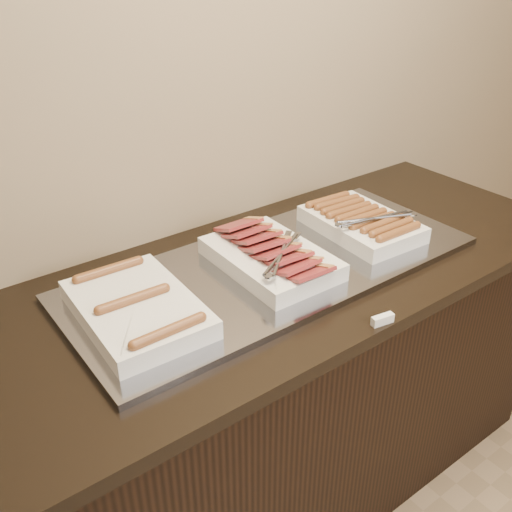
{
  "coord_description": "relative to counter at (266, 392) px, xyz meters",
  "views": [
    {
      "loc": [
        -0.86,
        1.04,
        1.74
      ],
      "look_at": [
        -0.04,
        2.13,
        0.97
      ],
      "focal_mm": 40.0,
      "sensor_mm": 36.0,
      "label": 1
    }
  ],
  "objects": [
    {
      "name": "counter",
      "position": [
        0.0,
        0.0,
        0.0
      ],
      "size": [
        2.06,
        0.76,
        0.9
      ],
      "color": "black",
      "rests_on": "ground"
    },
    {
      "name": "warming_tray",
      "position": [
        0.03,
        0.0,
        0.46
      ],
      "size": [
        1.2,
        0.5,
        0.02
      ],
      "primitive_type": "cube",
      "color": "gray",
      "rests_on": "counter"
    },
    {
      "name": "dish_left",
      "position": [
        -0.4,
        0.0,
        0.49
      ],
      "size": [
        0.27,
        0.39,
        0.07
      ],
      "rotation": [
        0.0,
        0.0,
        -0.04
      ],
      "color": "white",
      "rests_on": "warming_tray"
    },
    {
      "name": "dish_center",
      "position": [
        0.01,
        -0.0,
        0.5
      ],
      "size": [
        0.26,
        0.4,
        0.09
      ],
      "rotation": [
        0.0,
        0.0,
        -0.02
      ],
      "color": "white",
      "rests_on": "warming_tray"
    },
    {
      "name": "dish_right",
      "position": [
        0.37,
        -0.0,
        0.5
      ],
      "size": [
        0.27,
        0.37,
        0.08
      ],
      "rotation": [
        0.0,
        0.0,
        -0.06
      ],
      "color": "white",
      "rests_on": "warming_tray"
    },
    {
      "name": "label_holder",
      "position": [
        0.08,
        -0.36,
        0.46
      ],
      "size": [
        0.06,
        0.03,
        0.02
      ],
      "primitive_type": "cube",
      "rotation": [
        0.0,
        0.0,
        -0.18
      ],
      "color": "white",
      "rests_on": "counter"
    }
  ]
}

